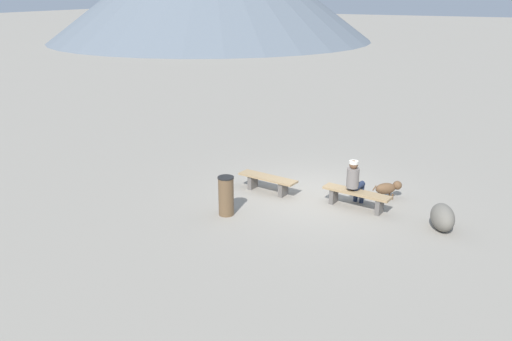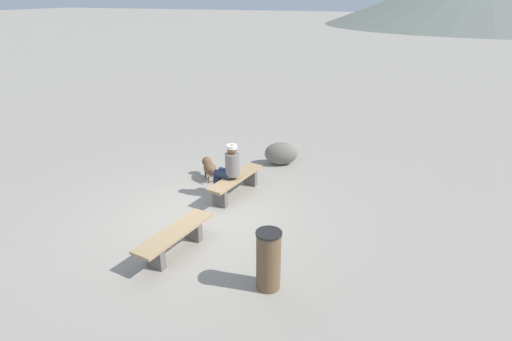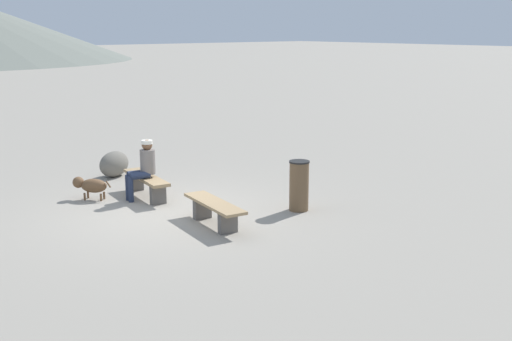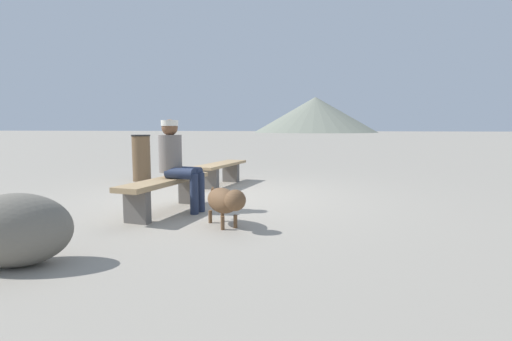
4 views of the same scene
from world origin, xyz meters
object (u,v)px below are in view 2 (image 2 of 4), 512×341
bench_right (236,181)px  boulder (281,153)px  seated_person (229,166)px  dog (209,167)px  bench_left (175,237)px  trash_bin (269,260)px

bench_right → boulder: 2.14m
seated_person → boulder: bearing=-1.3°
dog → bench_left: bearing=156.6°
dog → trash_bin: bearing=179.3°
bench_left → boulder: boulder is taller
seated_person → trash_bin: seated_person is taller
boulder → bench_right: bearing=170.2°
bench_left → boulder: size_ratio=1.98×
seated_person → dog: bearing=62.2°
seated_person → trash_bin: size_ratio=1.27×
seated_person → boulder: seated_person is taller
bench_left → dog: (3.04, 0.92, -0.00)m
seated_person → dog: 1.17m
boulder → seated_person: bearing=167.8°
bench_left → bench_right: bearing=7.7°
boulder → dog: bearing=138.9°
bench_left → dog: bearing=25.7°
bench_left → dog: dog is taller
seated_person → boulder: 2.30m
bench_left → seated_person: (2.36, 0.06, 0.41)m
dog → boulder: size_ratio=0.78×
bench_right → bench_left: bearing=-172.3°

